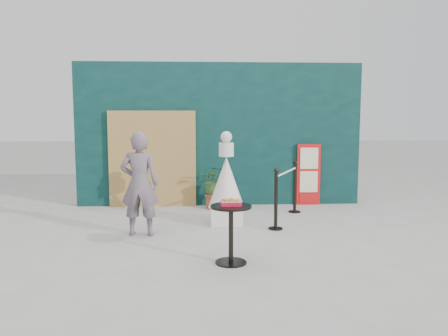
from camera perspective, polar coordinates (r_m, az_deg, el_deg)
ground at (r=6.44m, az=0.57°, el=-10.09°), size 60.00×60.00×0.00m
back_wall at (r=9.33m, az=-0.64°, el=4.40°), size 6.00×0.30×3.00m
bamboo_fence at (r=9.20m, az=-9.33°, el=1.17°), size 1.80×0.08×2.00m
woman at (r=6.96m, az=-10.96°, el=-2.04°), size 0.62×0.43×1.64m
menu_board at (r=9.48m, az=10.98°, el=-0.84°), size 0.50×0.07×1.30m
statue at (r=7.61m, az=0.30°, el=-2.41°), size 0.63×0.63×1.62m
cafe_table at (r=5.56m, az=0.92°, el=-7.45°), size 0.52×0.52×0.75m
food_basket at (r=5.50m, az=0.95°, el=-4.52°), size 0.26×0.19×0.11m
planter at (r=8.92m, az=-1.38°, el=-2.12°), size 0.51×0.44×0.87m
stanchion_barrier at (r=7.98m, az=8.13°, el=-3.27°), size 0.84×1.54×1.03m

